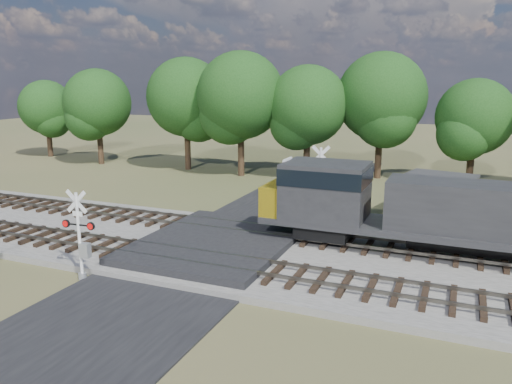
% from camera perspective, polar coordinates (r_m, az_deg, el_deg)
% --- Properties ---
extents(ground, '(160.00, 160.00, 0.00)m').
position_cam_1_polar(ground, '(24.59, -5.01, -7.03)').
color(ground, '#434F2A').
rests_on(ground, ground).
extents(ballast_bed, '(140.00, 10.00, 0.30)m').
position_cam_1_polar(ballast_bed, '(22.50, 19.17, -9.24)').
color(ballast_bed, gray).
rests_on(ballast_bed, ground).
extents(road, '(7.00, 60.00, 0.08)m').
position_cam_1_polar(road, '(24.58, -5.01, -6.94)').
color(road, black).
rests_on(road, ground).
extents(crossing_panel, '(7.00, 9.00, 0.62)m').
position_cam_1_polar(crossing_panel, '(24.91, -4.49, -5.99)').
color(crossing_panel, '#262628').
rests_on(crossing_panel, ground).
extents(track_near, '(140.00, 2.60, 0.33)m').
position_cam_1_polar(track_near, '(21.50, -0.05, -8.77)').
color(track_near, black).
rests_on(track_near, ballast_bed).
extents(track_far, '(140.00, 2.60, 0.33)m').
position_cam_1_polar(track_far, '(25.92, 4.23, -5.01)').
color(track_far, black).
rests_on(track_far, ballast_bed).
extents(crossing_signal_near, '(1.57, 0.34, 3.90)m').
position_cam_1_polar(crossing_signal_near, '(22.17, -19.33, -5.53)').
color(crossing_signal_near, silver).
rests_on(crossing_signal_near, ground).
extents(crossing_signal_far, '(1.79, 0.42, 4.44)m').
position_cam_1_polar(crossing_signal_far, '(30.73, 7.15, 0.52)').
color(crossing_signal_far, silver).
rests_on(crossing_signal_far, ground).
extents(equipment_shed, '(4.68, 4.68, 2.66)m').
position_cam_1_polar(equipment_shed, '(32.04, 19.93, -0.57)').
color(equipment_shed, '#4A2B20').
rests_on(equipment_shed, ground).
extents(treeline, '(80.06, 10.97, 11.24)m').
position_cam_1_polar(treeline, '(40.87, 16.65, 9.67)').
color(treeline, black).
rests_on(treeline, ground).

